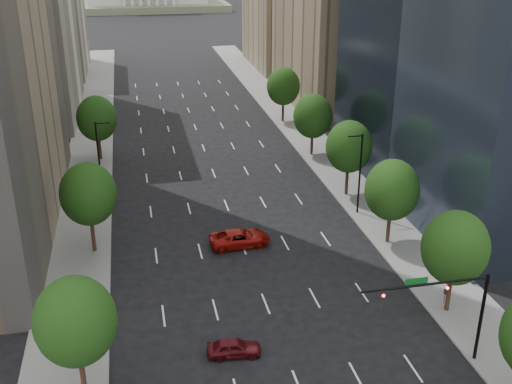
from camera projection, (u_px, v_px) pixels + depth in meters
sidewalk_left at (83, 217)px, 65.48m from camera, size 6.00×200.00×0.15m
sidewalk_right at (358, 193)px, 71.32m from camera, size 6.00×200.00×0.15m
midrise_cream_left at (21, 5)px, 95.55m from camera, size 14.00×30.00×35.00m
filler_left at (49, 29)px, 128.59m from camera, size 14.00×26.00×18.00m
parking_tan_right at (333, 15)px, 103.24m from camera, size 14.00×30.00×30.00m
filler_right at (284, 29)px, 135.69m from camera, size 14.00×26.00×16.00m
tree_right_1 at (455, 248)px, 47.20m from camera, size 5.20×5.20×8.75m
tree_right_2 at (392, 190)px, 58.06m from camera, size 5.20×5.20×8.61m
tree_right_3 at (349, 147)px, 68.75m from camera, size 5.20×5.20×8.89m
tree_right_4 at (313, 116)px, 81.52m from camera, size 5.20×5.20×8.46m
tree_right_5 at (283, 86)px, 95.80m from camera, size 5.20×5.20×8.75m
tree_left_0 at (75, 322)px, 38.34m from camera, size 5.20×5.20×8.75m
tree_left_1 at (88, 194)px, 56.25m from camera, size 5.20×5.20×8.97m
tree_left_2 at (97, 119)px, 79.76m from camera, size 5.20×5.20×8.68m
streetlight_rn at (359, 172)px, 64.55m from camera, size 1.70×0.20×9.00m
streetlight_ln at (99, 158)px, 68.50m from camera, size 1.70×0.20×9.00m
traffic_signal at (451, 302)px, 41.37m from camera, size 9.12×0.40×7.38m
foothills at (171, 6)px, 575.26m from camera, size 720.00×413.00×263.00m
car_maroon at (234, 348)px, 44.07m from camera, size 4.05×1.97×1.33m
car_red_far at (240, 238)px, 59.38m from camera, size 6.05×3.10×1.63m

